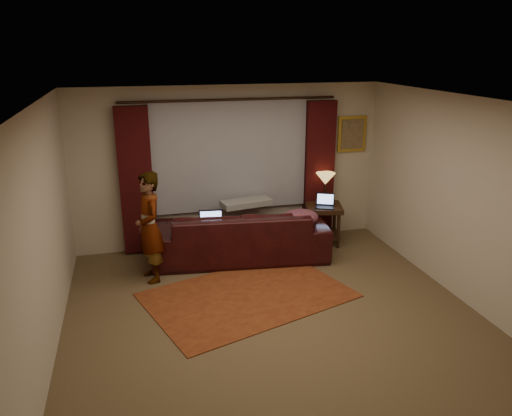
{
  "coord_description": "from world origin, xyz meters",
  "views": [
    {
      "loc": [
        -1.56,
        -5.24,
        3.18
      ],
      "look_at": [
        0.1,
        1.2,
        1.0
      ],
      "focal_mm": 35.0,
      "sensor_mm": 36.0,
      "label": 1
    }
  ],
  "objects_px": {
    "laptop_sofa": "(211,222)",
    "end_table": "(323,224)",
    "tiffany_lamp": "(325,188)",
    "sofa": "(240,225)",
    "person": "(149,227)",
    "laptop_table": "(325,201)"
  },
  "relations": [
    {
      "from": "laptop_sofa",
      "to": "end_table",
      "type": "distance_m",
      "value": 2.0
    },
    {
      "from": "tiffany_lamp",
      "to": "sofa",
      "type": "bearing_deg",
      "value": -166.21
    },
    {
      "from": "sofa",
      "to": "person",
      "type": "xyz_separation_m",
      "value": [
        -1.38,
        -0.43,
        0.24
      ]
    },
    {
      "from": "laptop_sofa",
      "to": "tiffany_lamp",
      "type": "relative_size",
      "value": 0.77
    },
    {
      "from": "laptop_sofa",
      "to": "laptop_table",
      "type": "xyz_separation_m",
      "value": [
        1.91,
        0.24,
        0.1
      ]
    },
    {
      "from": "sofa",
      "to": "tiffany_lamp",
      "type": "bearing_deg",
      "value": -159.66
    },
    {
      "from": "laptop_sofa",
      "to": "person",
      "type": "distance_m",
      "value": 0.98
    },
    {
      "from": "end_table",
      "to": "laptop_table",
      "type": "xyz_separation_m",
      "value": [
        -0.04,
        -0.12,
        0.44
      ]
    },
    {
      "from": "laptop_sofa",
      "to": "end_table",
      "type": "relative_size",
      "value": 0.6
    },
    {
      "from": "laptop_sofa",
      "to": "tiffany_lamp",
      "type": "height_order",
      "value": "tiffany_lamp"
    },
    {
      "from": "laptop_table",
      "to": "person",
      "type": "xyz_separation_m",
      "value": [
        -2.82,
        -0.56,
        0.01
      ]
    },
    {
      "from": "tiffany_lamp",
      "to": "laptop_table",
      "type": "relative_size",
      "value": 1.59
    },
    {
      "from": "sofa",
      "to": "end_table",
      "type": "bearing_deg",
      "value": -163.92
    },
    {
      "from": "tiffany_lamp",
      "to": "person",
      "type": "distance_m",
      "value": 3.03
    },
    {
      "from": "end_table",
      "to": "laptop_sofa",
      "type": "bearing_deg",
      "value": -169.76
    },
    {
      "from": "person",
      "to": "laptop_table",
      "type": "bearing_deg",
      "value": 87.8
    },
    {
      "from": "laptop_sofa",
      "to": "end_table",
      "type": "height_order",
      "value": "laptop_sofa"
    },
    {
      "from": "sofa",
      "to": "laptop_table",
      "type": "xyz_separation_m",
      "value": [
        1.44,
        0.13,
        0.23
      ]
    },
    {
      "from": "laptop_sofa",
      "to": "end_table",
      "type": "xyz_separation_m",
      "value": [
        1.94,
        0.35,
        -0.34
      ]
    },
    {
      "from": "laptop_table",
      "to": "person",
      "type": "bearing_deg",
      "value": -145.02
    },
    {
      "from": "sofa",
      "to": "laptop_table",
      "type": "distance_m",
      "value": 1.47
    },
    {
      "from": "person",
      "to": "laptop_sofa",
      "type": "bearing_deg",
      "value": 96.25
    }
  ]
}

